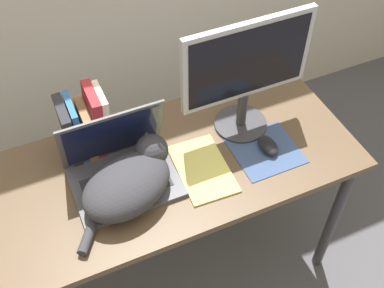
# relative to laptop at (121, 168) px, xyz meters

# --- Properties ---
(desk) EXTENTS (1.28, 0.59, 0.75)m
(desk) POSITION_rel_laptop_xyz_m (0.19, -0.01, -0.14)
(desk) COLOR brown
(desk) RESTS_ON ground_plane
(laptop) EXTENTS (0.35, 0.27, 0.28)m
(laptop) POSITION_rel_laptop_xyz_m (0.00, 0.00, 0.00)
(laptop) COLOR #4C4C51
(laptop) RESTS_ON desk
(cat) EXTENTS (0.39, 0.32, 0.16)m
(cat) POSITION_rel_laptop_xyz_m (0.00, -0.08, 0.02)
(cat) COLOR #333338
(cat) RESTS_ON desk
(external_monitor) EXTENTS (0.47, 0.20, 0.45)m
(external_monitor) POSITION_rel_laptop_xyz_m (0.48, 0.06, 0.21)
(external_monitor) COLOR #333338
(external_monitor) RESTS_ON desk
(mousepad) EXTENTS (0.23, 0.22, 0.00)m
(mousepad) POSITION_rel_laptop_xyz_m (0.50, -0.09, -0.05)
(mousepad) COLOR #384C75
(mousepad) RESTS_ON desk
(computer_mouse) EXTENTS (0.06, 0.10, 0.04)m
(computer_mouse) POSITION_rel_laptop_xyz_m (0.51, -0.09, -0.03)
(computer_mouse) COLOR black
(computer_mouse) RESTS_ON mousepad
(book_row) EXTENTS (0.16, 0.15, 0.26)m
(book_row) POSITION_rel_laptop_xyz_m (-0.06, 0.17, 0.06)
(book_row) COLOR #232328
(book_row) RESTS_ON desk
(notepad) EXTENTS (0.18, 0.28, 0.01)m
(notepad) POSITION_rel_laptop_xyz_m (0.26, -0.08, -0.05)
(notepad) COLOR #E5DB6B
(notepad) RESTS_ON desk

